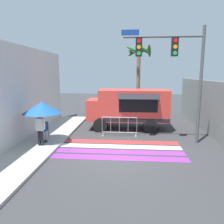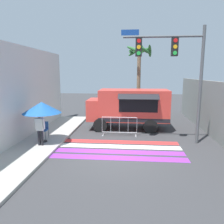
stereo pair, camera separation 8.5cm
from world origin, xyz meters
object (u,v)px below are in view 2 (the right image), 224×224
traffic_signal_pole (175,62)px  food_truck (128,106)px  folding_chair (44,128)px  vendor_person (40,127)px  palm_tree (139,64)px  patio_umbrella (42,108)px  barricade_front (119,126)px

traffic_signal_pole → food_truck: bearing=131.5°
folding_chair → vendor_person: size_ratio=0.58×
food_truck → palm_tree: size_ratio=0.89×
traffic_signal_pole → patio_umbrella: (-6.77, -0.89, -2.30)m
traffic_signal_pole → vendor_person: traffic_signal_pole is taller
patio_umbrella → palm_tree: (5.14, 6.66, 2.43)m
vendor_person → palm_tree: 9.40m
traffic_signal_pole → barricade_front: size_ratio=2.87×
vendor_person → folding_chair: bearing=101.6°
food_truck → vendor_person: bearing=-135.6°
patio_umbrella → vendor_person: patio_umbrella is taller
traffic_signal_pole → vendor_person: size_ratio=3.69×
barricade_front → folding_chair: bearing=-162.1°
folding_chair → barricade_front: 4.33m
vendor_person → palm_tree: palm_tree is taller
palm_tree → patio_umbrella: bearing=-127.7°
patio_umbrella → folding_chair: bearing=109.9°
food_truck → barricade_front: (-0.44, -1.68, -0.98)m
food_truck → patio_umbrella: bearing=-140.0°
food_truck → vendor_person: food_truck is taller
food_truck → palm_tree: (0.81, 3.02, 2.84)m
folding_chair → traffic_signal_pole: bearing=-3.3°
traffic_signal_pole → vendor_person: 7.56m
vendor_person → barricade_front: size_ratio=0.78×
food_truck → palm_tree: palm_tree is taller
barricade_front → palm_tree: bearing=75.1°
patio_umbrella → barricade_front: patio_umbrella is taller
folding_chair → barricade_front: size_ratio=0.45×
food_truck → folding_chair: 5.53m
folding_chair → barricade_front: bearing=12.5°
food_truck → folding_chair: (-4.56, -3.01, -0.85)m
food_truck → traffic_signal_pole: 4.57m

